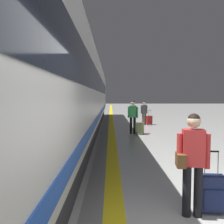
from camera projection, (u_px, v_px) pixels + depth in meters
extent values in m
cube|color=yellow|center=(112.00, 133.00, 12.30)|extent=(0.36, 80.00, 0.01)
cube|color=slate|center=(106.00, 133.00, 12.30)|extent=(0.54, 80.00, 0.01)
cube|color=#38383D|center=(59.00, 136.00, 9.29)|extent=(2.67, 30.33, 0.70)
cube|color=silver|center=(59.00, 90.00, 9.18)|extent=(2.90, 31.59, 2.90)
cylinder|color=silver|center=(58.00, 52.00, 9.09)|extent=(2.84, 30.96, 2.84)
cube|color=black|center=(59.00, 80.00, 9.15)|extent=(2.93, 29.70, 0.80)
cube|color=#1E4CB2|center=(59.00, 120.00, 9.25)|extent=(2.94, 30.96, 0.24)
cube|color=gray|center=(51.00, 96.00, 13.91)|extent=(0.02, 0.90, 2.00)
cylinder|color=black|center=(198.00, 191.00, 3.79)|extent=(0.13, 0.13, 0.81)
cylinder|color=black|center=(187.00, 191.00, 3.81)|extent=(0.13, 0.13, 0.81)
cube|color=red|center=(193.00, 148.00, 3.76)|extent=(0.35, 0.23, 0.58)
cylinder|color=red|center=(208.00, 151.00, 3.73)|extent=(0.09, 0.09, 0.54)
cylinder|color=red|center=(179.00, 151.00, 3.78)|extent=(0.09, 0.09, 0.54)
sphere|color=beige|center=(194.00, 121.00, 3.73)|extent=(0.21, 0.21, 0.21)
sphere|color=black|center=(194.00, 120.00, 3.73)|extent=(0.19, 0.19, 0.19)
cube|color=brown|center=(181.00, 160.00, 3.76)|extent=(0.17, 0.28, 0.21)
cube|color=#19234C|center=(212.00, 193.00, 3.90)|extent=(0.40, 0.25, 0.56)
cube|color=#19234C|center=(214.00, 200.00, 3.79)|extent=(0.31, 0.04, 0.31)
cylinder|color=black|center=(219.00, 210.00, 3.98)|extent=(0.02, 0.06, 0.06)
cylinder|color=black|center=(201.00, 209.00, 4.00)|extent=(0.02, 0.06, 0.06)
cylinder|color=gray|center=(218.00, 163.00, 3.92)|extent=(0.02, 0.02, 0.38)
cylinder|color=gray|center=(205.00, 163.00, 3.94)|extent=(0.02, 0.02, 0.38)
cube|color=black|center=(212.00, 151.00, 3.92)|extent=(0.22, 0.04, 0.02)
cylinder|color=brown|center=(143.00, 119.00, 16.08)|extent=(0.13, 0.13, 0.77)
cylinder|color=brown|center=(145.00, 119.00, 16.14)|extent=(0.13, 0.13, 0.77)
cube|color=#4C4C51|center=(144.00, 109.00, 16.07)|extent=(0.36, 0.28, 0.55)
cylinder|color=#4C4C51|center=(141.00, 110.00, 16.01)|extent=(0.08, 0.08, 0.52)
cylinder|color=#4C4C51|center=(147.00, 110.00, 16.14)|extent=(0.08, 0.08, 0.52)
sphere|color=beige|center=(144.00, 103.00, 16.04)|extent=(0.20, 0.20, 0.20)
sphere|color=black|center=(144.00, 103.00, 16.04)|extent=(0.19, 0.19, 0.19)
cube|color=#A51E1E|center=(149.00, 120.00, 16.00)|extent=(0.43, 0.35, 0.54)
cube|color=#A51E1E|center=(148.00, 121.00, 16.12)|extent=(0.30, 0.13, 0.30)
cylinder|color=black|center=(148.00, 125.00, 15.91)|extent=(0.04, 0.06, 0.06)
cylinder|color=black|center=(151.00, 124.00, 16.01)|extent=(0.04, 0.06, 0.06)
cylinder|color=gray|center=(148.00, 113.00, 15.88)|extent=(0.02, 0.02, 0.38)
cylinder|color=gray|center=(151.00, 113.00, 15.96)|extent=(0.02, 0.02, 0.38)
cube|color=black|center=(150.00, 110.00, 15.91)|extent=(0.21, 0.10, 0.02)
cylinder|color=black|center=(131.00, 125.00, 12.30)|extent=(0.14, 0.14, 0.83)
cylinder|color=black|center=(135.00, 125.00, 12.26)|extent=(0.14, 0.14, 0.83)
cube|color=#338C4C|center=(133.00, 111.00, 12.23)|extent=(0.37, 0.26, 0.60)
cylinder|color=#338C4C|center=(129.00, 112.00, 12.29)|extent=(0.09, 0.09, 0.56)
cylinder|color=#338C4C|center=(137.00, 112.00, 12.20)|extent=(0.09, 0.09, 0.56)
sphere|color=beige|center=(133.00, 103.00, 12.20)|extent=(0.22, 0.22, 0.22)
sphere|color=black|center=(133.00, 102.00, 12.20)|extent=(0.20, 0.20, 0.20)
cube|color=#596038|center=(140.00, 128.00, 12.00)|extent=(0.43, 0.33, 0.54)
cube|color=#596038|center=(140.00, 129.00, 12.11)|extent=(0.30, 0.12, 0.30)
cylinder|color=black|center=(137.00, 134.00, 12.00)|extent=(0.04, 0.06, 0.06)
cylinder|color=black|center=(142.00, 134.00, 11.91)|extent=(0.04, 0.06, 0.06)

